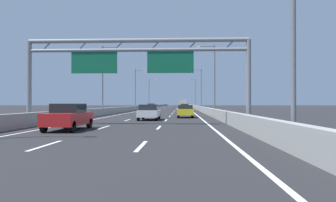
{
  "coord_description": "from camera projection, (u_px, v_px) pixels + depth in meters",
  "views": [
    {
      "loc": [
        3.31,
        0.58,
        1.6
      ],
      "look_at": [
        0.17,
        71.71,
        2.05
      ],
      "focal_mm": 34.64,
      "sensor_mm": 36.0,
      "label": 1
    }
  ],
  "objects": [
    {
      "name": "lane_dash_left_11",
      "position": [
        166.0,
        108.0,
        102.04
      ],
      "size": [
        0.16,
        3.0,
        0.01
      ],
      "primitive_type": "cube",
      "color": "white",
      "rests_on": "ground_plane"
    },
    {
      "name": "lane_dash_left_17",
      "position": [
        172.0,
        106.0,
        155.98
      ],
      "size": [
        0.16,
        3.0,
        0.01
      ],
      "primitive_type": "cube",
      "color": "white",
      "rests_on": "ground_plane"
    },
    {
      "name": "streetlamp_left_mid",
      "position": [
        104.0,
        76.0,
        44.69
      ],
      "size": [
        2.58,
        0.28,
        9.5
      ],
      "color": "slate",
      "rests_on": "ground_plane"
    },
    {
      "name": "lane_dash_right_12",
      "position": [
        178.0,
        108.0,
        110.87
      ],
      "size": [
        0.16,
        3.0,
        0.01
      ],
      "primitive_type": "cube",
      "color": "white",
      "rests_on": "ground_plane"
    },
    {
      "name": "lane_dash_right_5",
      "position": [
        172.0,
        114.0,
        47.93
      ],
      "size": [
        0.16,
        3.0,
        0.01
      ],
      "primitive_type": "cube",
      "color": "white",
      "rests_on": "ground_plane"
    },
    {
      "name": "lane_dash_right_15",
      "position": [
        179.0,
        107.0,
        137.84
      ],
      "size": [
        0.16,
        3.0,
        0.01
      ],
      "primitive_type": "cube",
      "color": "white",
      "rests_on": "ground_plane"
    },
    {
      "name": "silver_car",
      "position": [
        185.0,
        107.0,
        67.48
      ],
      "size": [
        1.74,
        4.59,
        1.45
      ],
      "color": "#A8ADB2",
      "rests_on": "ground_plane"
    },
    {
      "name": "lane_dash_right_10",
      "position": [
        177.0,
        109.0,
        92.89
      ],
      "size": [
        0.16,
        3.0,
        0.01
      ],
      "primitive_type": "cube",
      "color": "white",
      "rests_on": "ground_plane"
    },
    {
      "name": "lane_dash_right_11",
      "position": [
        177.0,
        108.0,
        101.88
      ],
      "size": [
        0.16,
        3.0,
        0.01
      ],
      "primitive_type": "cube",
      "color": "white",
      "rests_on": "ground_plane"
    },
    {
      "name": "lane_dash_left_15",
      "position": [
        170.0,
        107.0,
        138.0
      ],
      "size": [
        0.16,
        3.0,
        0.01
      ],
      "primitive_type": "cube",
      "color": "white",
      "rests_on": "ground_plane"
    },
    {
      "name": "lane_dash_right_16",
      "position": [
        179.0,
        107.0,
        146.83
      ],
      "size": [
        0.16,
        3.0,
        0.01
      ],
      "primitive_type": "cube",
      "color": "white",
      "rests_on": "ground_plane"
    },
    {
      "name": "edge_line_left",
      "position": [
        151.0,
        109.0,
        87.7
      ],
      "size": [
        0.16,
        176.0,
        0.01
      ],
      "primitive_type": "cube",
      "color": "white",
      "rests_on": "ground_plane"
    },
    {
      "name": "lane_dash_right_4",
      "position": [
        170.0,
        116.0,
        38.94
      ],
      "size": [
        0.16,
        3.0,
        0.01
      ],
      "primitive_type": "cube",
      "color": "white",
      "rests_on": "ground_plane"
    },
    {
      "name": "lane_dash_left_6",
      "position": [
        153.0,
        112.0,
        57.08
      ],
      "size": [
        0.16,
        3.0,
        0.01
      ],
      "primitive_type": "cube",
      "color": "white",
      "rests_on": "ground_plane"
    },
    {
      "name": "green_car",
      "position": [
        184.0,
        106.0,
        85.02
      ],
      "size": [
        1.83,
        4.34,
        1.4
      ],
      "color": "#1E7A38",
      "rests_on": "ground_plane"
    },
    {
      "name": "lane_dash_left_2",
      "position": [
        104.0,
        127.0,
        21.12
      ],
      "size": [
        0.16,
        3.0,
        0.01
      ],
      "primitive_type": "cube",
      "color": "white",
      "rests_on": "ground_plane"
    },
    {
      "name": "lane_dash_left_8",
      "position": [
        160.0,
        110.0,
        75.06
      ],
      "size": [
        0.16,
        3.0,
        0.01
      ],
      "primitive_type": "cube",
      "color": "white",
      "rests_on": "ground_plane"
    },
    {
      "name": "streetlamp_left_far",
      "position": [
        136.0,
        87.0,
        75.93
      ],
      "size": [
        2.58,
        0.28,
        9.5
      ],
      "color": "slate",
      "rests_on": "ground_plane"
    },
    {
      "name": "lane_dash_left_14",
      "position": [
        169.0,
        107.0,
        129.01
      ],
      "size": [
        0.16,
        3.0,
        0.01
      ],
      "primitive_type": "cube",
      "color": "white",
      "rests_on": "ground_plane"
    },
    {
      "name": "lane_dash_left_1",
      "position": [
        46.0,
        145.0,
        12.13
      ],
      "size": [
        0.16,
        3.0,
        0.01
      ],
      "primitive_type": "cube",
      "color": "white",
      "rests_on": "ground_plane"
    },
    {
      "name": "streetlamp_left_distant",
      "position": [
        150.0,
        92.0,
        107.16
      ],
      "size": [
        2.58,
        0.28,
        9.5
      ],
      "color": "slate",
      "rests_on": "ground_plane"
    },
    {
      "name": "streetlamp_right_near",
      "position": [
        287.0,
        7.0,
        12.8
      ],
      "size": [
        2.58,
        0.28,
        9.5
      ],
      "color": "slate",
      "rests_on": "ground_plane"
    },
    {
      "name": "sign_gantry",
      "position": [
        136.0,
        59.0,
        23.8
      ],
      "size": [
        16.58,
        0.36,
        6.36
      ],
      "color": "gray",
      "rests_on": "ground_plane"
    },
    {
      "name": "lane_dash_right_7",
      "position": [
        175.0,
        111.0,
        65.91
      ],
      "size": [
        0.16,
        3.0,
        0.01
      ],
      "primitive_type": "cube",
      "color": "white",
      "rests_on": "ground_plane"
    },
    {
      "name": "lane_dash_right_6",
      "position": [
        174.0,
        112.0,
        56.92
      ],
      "size": [
        0.16,
        3.0,
        0.01
      ],
      "primitive_type": "cube",
      "color": "white",
      "rests_on": "ground_plane"
    },
    {
      "name": "lane_dash_right_17",
      "position": [
        179.0,
        106.0,
        155.83
      ],
      "size": [
        0.16,
        3.0,
        0.01
      ],
      "primitive_type": "cube",
      "color": "white",
      "rests_on": "ground_plane"
    },
    {
      "name": "streetlamp_right_mid",
      "position": [
        213.0,
        75.0,
        44.03
      ],
      "size": [
        2.58,
        0.28,
        9.5
      ],
      "color": "slate",
      "rests_on": "ground_plane"
    },
    {
      "name": "yellow_car",
      "position": [
        185.0,
        111.0,
        35.51
      ],
      "size": [
        1.75,
        4.18,
        1.38
      ],
      "color": "yellow",
      "rests_on": "ground_plane"
    },
    {
      "name": "barrier_left",
      "position": [
        152.0,
        106.0,
        109.76
      ],
      "size": [
        0.45,
        220.0,
        0.95
      ],
      "color": "#9E9E99",
      "rests_on": "ground_plane"
    },
    {
      "name": "lane_dash_right_8",
      "position": [
        176.0,
        110.0,
        74.91
      ],
      "size": [
        0.16,
        3.0,
        0.01
      ],
      "primitive_type": "cube",
      "color": "white",
      "rests_on": "ground_plane"
    },
    {
      "name": "lane_dash_left_16",
      "position": [
        171.0,
        107.0,
        146.99
      ],
      "size": [
        0.16,
        3.0,
        0.01
      ],
      "primitive_type": "cube",
      "color": "white",
      "rests_on": "ground_plane"
    },
    {
      "name": "white_car",
      "position": [
        149.0,
        112.0,
        30.54
      ],
      "size": [
        1.84,
        4.59,
        1.46
      ],
      "color": "silver",
      "rests_on": "ground_plane"
    },
    {
      "name": "lane_dash_left_7",
      "position": [
        157.0,
        111.0,
        66.07
      ],
      "size": [
        0.16,
        3.0,
        0.01
      ],
      "primitive_type": "cube",
      "color": "white",
      "rests_on": "ground_plane"
    },
    {
      "name": "lane_dash_right_14",
      "position": [
        178.0,
        107.0,
        128.85
      ],
      "size": [
        0.16,
        3.0,
        0.01
      ],
      "primitive_type": "cube",
      "color": "white",
      "rests_on": "ground_plane"
    },
    {
      "name": "lane_dash_left_5",
      "position": [
        148.0,
        114.0,
        48.09
      ],
      "size": [
        0.16,
        3.0,
        0.01
      ],
      "primitive_type": "cube",
      "color": "white",
      "rests_on": "ground_plane"
    },
    {
      "name": "lane_dash_right_3",
      "position": [
        166.0,
        120.0,
        29.95
      ],
      "size": [
        0.16,
        3.0,
        0.01
      ],
      "primitive_type": "cube",
      "color": "white",
      "rests_on": "ground_plane"
    },
    {
      "name": "lane_dash_right_9",
      "position": [
        176.0,
        109.0,
        83.9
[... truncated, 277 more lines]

